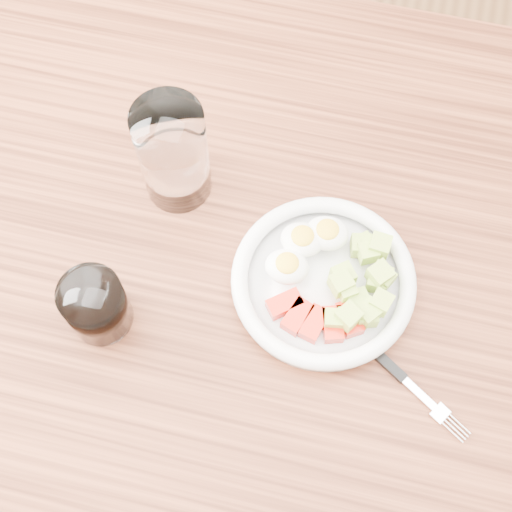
# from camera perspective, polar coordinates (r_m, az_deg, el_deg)

# --- Properties ---
(ground) EXTENTS (4.00, 4.00, 0.00)m
(ground) POSITION_cam_1_polar(r_m,az_deg,el_deg) (1.60, 0.27, -11.80)
(ground) COLOR brown
(ground) RESTS_ON ground
(dining_table) EXTENTS (1.50, 0.90, 0.77)m
(dining_table) POSITION_cam_1_polar(r_m,az_deg,el_deg) (0.95, 0.45, -3.78)
(dining_table) COLOR brown
(dining_table) RESTS_ON ground
(bowl) EXTENTS (0.22, 0.22, 0.06)m
(bowl) POSITION_cam_1_polar(r_m,az_deg,el_deg) (0.84, 5.54, -1.87)
(bowl) COLOR white
(bowl) RESTS_ON dining_table
(fork) EXTENTS (0.15, 0.10, 0.01)m
(fork) POSITION_cam_1_polar(r_m,az_deg,el_deg) (0.83, 10.86, -8.84)
(fork) COLOR black
(fork) RESTS_ON dining_table
(water_glass) EXTENTS (0.08, 0.08, 0.15)m
(water_glass) POSITION_cam_1_polar(r_m,az_deg,el_deg) (0.85, -6.64, 8.12)
(water_glass) COLOR white
(water_glass) RESTS_ON dining_table
(coffee_glass) EXTENTS (0.07, 0.07, 0.08)m
(coffee_glass) POSITION_cam_1_polar(r_m,az_deg,el_deg) (0.82, -12.67, -3.91)
(coffee_glass) COLOR white
(coffee_glass) RESTS_ON dining_table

